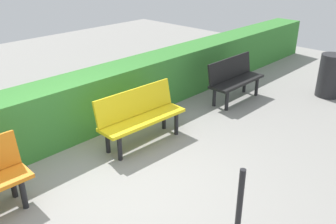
# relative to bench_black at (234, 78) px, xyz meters

# --- Properties ---
(ground_plane) EXTENTS (17.68, 17.68, 0.00)m
(ground_plane) POSITION_rel_bench_black_xyz_m (3.68, 0.60, -0.48)
(ground_plane) COLOR gray
(bench_black) EXTENTS (1.37, 0.47, 0.86)m
(bench_black) POSITION_rel_bench_black_xyz_m (0.00, 0.00, 0.00)
(bench_black) COLOR black
(bench_black) RESTS_ON ground_plane
(bench_yellow) EXTENTS (1.49, 0.52, 0.86)m
(bench_yellow) POSITION_rel_bench_black_xyz_m (2.51, -0.06, 0.00)
(bench_yellow) COLOR yellow
(bench_yellow) RESTS_ON ground_plane
(hedge_row) EXTENTS (13.68, 0.70, 0.95)m
(hedge_row) POSITION_rel_bench_black_xyz_m (2.52, -1.06, -0.00)
(hedge_row) COLOR #387F33
(hedge_row) RESTS_ON ground_plane
(railing_post_mid) EXTENTS (0.06, 0.06, 1.00)m
(railing_post_mid) POSITION_rel_bench_black_xyz_m (3.43, 2.37, 0.02)
(railing_post_mid) COLOR black
(railing_post_mid) RESTS_ON ground_plane
(trash_bin) EXTENTS (0.48, 0.48, 0.89)m
(trash_bin) POSITION_rel_bench_black_xyz_m (-1.55, 1.32, -0.03)
(trash_bin) COLOR #262628
(trash_bin) RESTS_ON ground_plane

